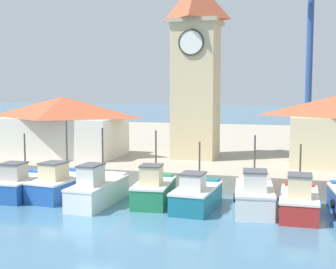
{
  "coord_description": "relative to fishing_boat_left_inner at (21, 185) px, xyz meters",
  "views": [
    {
      "loc": [
        9.47,
        -20.13,
        6.74
      ],
      "look_at": [
        0.86,
        10.26,
        3.5
      ],
      "focal_mm": 50.0,
      "sensor_mm": 36.0,
      "label": 1
    }
  ],
  "objects": [
    {
      "name": "port_crane_near",
      "position": [
        16.99,
        18.08,
        6.49
      ],
      "size": [
        4.22,
        8.19,
        15.89
      ],
      "color": "navy",
      "rests_on": "quay_wharf"
    },
    {
      "name": "fishing_boat_center",
      "position": [
        5.21,
        -0.26,
        0.05
      ],
      "size": [
        1.95,
        5.24,
        4.35
      ],
      "color": "silver",
      "rests_on": "ground"
    },
    {
      "name": "ground_plane",
      "position": [
        6.81,
        -4.37,
        -0.79
      ],
      "size": [
        300.0,
        300.0,
        0.0
      ],
      "primitive_type": "plane",
      "color": "teal"
    },
    {
      "name": "fishing_boat_right_inner",
      "position": [
        10.88,
        0.35,
        -0.03
      ],
      "size": [
        2.22,
        4.5,
        3.66
      ],
      "color": "#196B7F",
      "rests_on": "ground"
    },
    {
      "name": "fishing_boat_far_right",
      "position": [
        16.36,
        0.5,
        -0.02
      ],
      "size": [
        2.05,
        4.72,
        3.69
      ],
      "color": "#AD2823",
      "rests_on": "ground"
    },
    {
      "name": "quay_wharf",
      "position": [
        6.81,
        23.9,
        -0.16
      ],
      "size": [
        120.0,
        40.0,
        1.26
      ],
      "primitive_type": "cube",
      "color": "#A89E89",
      "rests_on": "ground"
    },
    {
      "name": "clock_tower",
      "position": [
        8.53,
        10.68,
        7.56
      ],
      "size": [
        3.76,
        3.76,
        15.02
      ],
      "color": "beige",
      "rests_on": "quay_wharf"
    },
    {
      "name": "fishing_boat_mid_right",
      "position": [
        8.26,
        0.79,
        0.03
      ],
      "size": [
        2.29,
        4.35,
        4.2
      ],
      "color": "#237A4C",
      "rests_on": "ground"
    },
    {
      "name": "warehouse_left",
      "position": [
        -1.92,
        9.04,
        2.88
      ],
      "size": [
        9.6,
        5.69,
        4.7
      ],
      "color": "silver",
      "rests_on": "quay_wharf"
    },
    {
      "name": "fishing_boat_left_inner",
      "position": [
        0.0,
        0.0,
        0.0
      ],
      "size": [
        2.22,
        4.23,
        3.87
      ],
      "color": "#2356A8",
      "rests_on": "ground"
    },
    {
      "name": "fishing_boat_right_outer",
      "position": [
        13.99,
        0.79,
        0.03
      ],
      "size": [
        2.58,
        5.08,
        4.07
      ],
      "color": "silver",
      "rests_on": "ground"
    },
    {
      "name": "fishing_boat_mid_left",
      "position": [
        2.4,
        0.67,
        0.01
      ],
      "size": [
        2.62,
        4.93,
        4.66
      ],
      "color": "#2356A8",
      "rests_on": "ground"
    }
  ]
}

